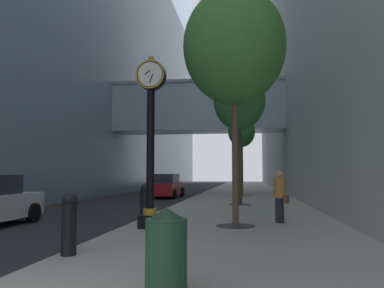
{
  "coord_description": "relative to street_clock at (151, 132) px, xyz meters",
  "views": [
    {
      "loc": [
        3.49,
        -2.87,
        1.61
      ],
      "look_at": [
        0.95,
        15.17,
        3.02
      ],
      "focal_mm": 36.41,
      "sensor_mm": 36.0,
      "label": 1
    }
  ],
  "objects": [
    {
      "name": "bollard_third",
      "position": [
        -0.57,
        1.59,
        -2.05
      ],
      "size": [
        0.29,
        0.29,
        1.14
      ],
      "color": "black",
      "rests_on": "sidewalk_right"
    },
    {
      "name": "car_red_mid",
      "position": [
        -2.88,
        15.59,
        -2.0
      ],
      "size": [
        2.1,
        4.48,
        1.62
      ],
      "color": "#AD191E",
      "rests_on": "ground"
    },
    {
      "name": "bollard_nearest",
      "position": [
        -0.57,
        -3.73,
        -2.05
      ],
      "size": [
        0.29,
        0.29,
        1.14
      ],
      "color": "black",
      "rests_on": "sidewalk_right"
    },
    {
      "name": "street_tree_near",
      "position": [
        2.33,
        0.63,
        2.52
      ],
      "size": [
        2.98,
        2.98,
        6.91
      ],
      "color": "#333335",
      "rests_on": "sidewalk_right"
    },
    {
      "name": "ground_plane",
      "position": [
        -0.84,
        19.34,
        -2.79
      ],
      "size": [
        110.0,
        110.0,
        0.0
      ],
      "primitive_type": "plane",
      "color": "#262628",
      "rests_on": "ground"
    },
    {
      "name": "sidewalk_right",
      "position": [
        2.33,
        22.34,
        -2.72
      ],
      "size": [
        6.34,
        80.0,
        0.14
      ],
      "primitive_type": "cube",
      "color": "#9E998E",
      "rests_on": "ground"
    },
    {
      "name": "trash_bin",
      "position": [
        1.65,
        -5.74,
        -2.11
      ],
      "size": [
        0.53,
        0.53,
        1.05
      ],
      "color": "#234C33",
      "rests_on": "sidewalk_right"
    },
    {
      "name": "street_tree_mid_near",
      "position": [
        2.33,
        8.43,
        2.38
      ],
      "size": [
        2.53,
        2.53,
        6.52
      ],
      "color": "#333335",
      "rests_on": "sidewalk_right"
    },
    {
      "name": "street_tree_mid_far",
      "position": [
        2.33,
        16.24,
        1.67
      ],
      "size": [
        1.85,
        1.85,
        5.43
      ],
      "color": "#333335",
      "rests_on": "sidewalk_right"
    },
    {
      "name": "pedestrian_walking",
      "position": [
        3.63,
        1.65,
        -1.82
      ],
      "size": [
        0.52,
        0.46,
        1.59
      ],
      "color": "#23232D",
      "rests_on": "sidewalk_right"
    },
    {
      "name": "street_clock",
      "position": [
        0.0,
        0.0,
        0.0
      ],
      "size": [
        0.84,
        0.55,
        4.82
      ],
      "color": "black",
      "rests_on": "sidewalk_right"
    }
  ]
}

